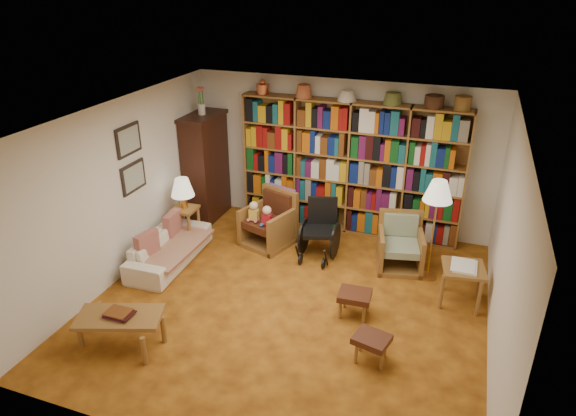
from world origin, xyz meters
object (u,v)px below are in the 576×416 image
at_px(armchair_sage, 401,246).
at_px(floor_lamp, 438,195).
at_px(wheelchair, 319,231).
at_px(footstool_b, 372,341).
at_px(side_table_lamp, 185,217).
at_px(armchair_leather, 270,221).
at_px(side_table_papers, 463,273).
at_px(coffee_table, 120,319).
at_px(footstool_a, 355,297).
at_px(sofa, 169,248).

distance_m(armchair_sage, floor_lamp, 1.10).
bearing_deg(wheelchair, footstool_b, -59.39).
bearing_deg(side_table_lamp, armchair_leather, 19.32).
bearing_deg(armchair_sage, side_table_papers, -38.41).
distance_m(side_table_lamp, coffee_table, 2.57).
bearing_deg(footstool_a, floor_lamp, 57.23).
xyz_separation_m(side_table_lamp, armchair_sage, (3.38, 0.43, -0.12)).
bearing_deg(floor_lamp, side_table_papers, -46.24).
relative_size(side_table_lamp, armchair_sage, 0.74).
distance_m(side_table_lamp, armchair_sage, 3.41).
relative_size(armchair_leather, floor_lamp, 0.61).
bearing_deg(footstool_a, side_table_papers, 30.95).
relative_size(side_table_lamp, floor_lamp, 0.40).
bearing_deg(footstool_a, coffee_table, -148.96).
height_order(side_table_lamp, coffee_table, side_table_lamp).
relative_size(armchair_leather, wheelchair, 0.99).
relative_size(wheelchair, coffee_table, 0.86).
distance_m(footstool_a, footstool_b, 0.83).
xyz_separation_m(floor_lamp, footstool_a, (-0.80, -1.24, -1.02)).
xyz_separation_m(armchair_leather, footstool_a, (1.74, -1.48, -0.08)).
height_order(sofa, side_table_papers, side_table_papers).
relative_size(armchair_leather, footstool_a, 2.17).
height_order(side_table_lamp, floor_lamp, floor_lamp).
bearing_deg(footstool_a, footstool_b, -63.85).
bearing_deg(coffee_table, footstool_a, 31.04).
relative_size(armchair_leather, footstool_b, 2.05).
distance_m(sofa, armchair_leather, 1.64).
bearing_deg(coffee_table, armchair_sage, 46.26).
xyz_separation_m(sofa, coffee_table, (0.48, -1.83, 0.12)).
bearing_deg(wheelchair, side_table_papers, -15.27).
bearing_deg(armchair_leather, wheelchair, -9.59).
xyz_separation_m(armchair_sage, footstool_b, (0.01, -2.21, -0.04)).
bearing_deg(side_table_papers, footstool_b, -120.62).
height_order(armchair_leather, footstool_b, armchair_leather).
relative_size(side_table_lamp, coffee_table, 0.55).
height_order(sofa, coffee_table, sofa).
xyz_separation_m(side_table_lamp, floor_lamp, (3.82, 0.21, 0.87)).
relative_size(footstool_a, coffee_table, 0.39).
bearing_deg(side_table_lamp, side_table_papers, -3.69).
height_order(armchair_leather, armchair_sage, armchair_leather).
relative_size(side_table_lamp, armchair_leather, 0.65).
relative_size(wheelchair, footstool_a, 2.18).
bearing_deg(floor_lamp, coffee_table, -140.13).
height_order(armchair_sage, footstool_a, armchair_sage).
distance_m(wheelchair, coffee_table, 3.22).
distance_m(armchair_sage, wheelchair, 1.24).
relative_size(sofa, armchair_leather, 1.76).
distance_m(side_table_lamp, armchair_leather, 1.36).
height_order(floor_lamp, footstool_b, floor_lamp).
relative_size(armchair_sage, wheelchair, 0.87).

